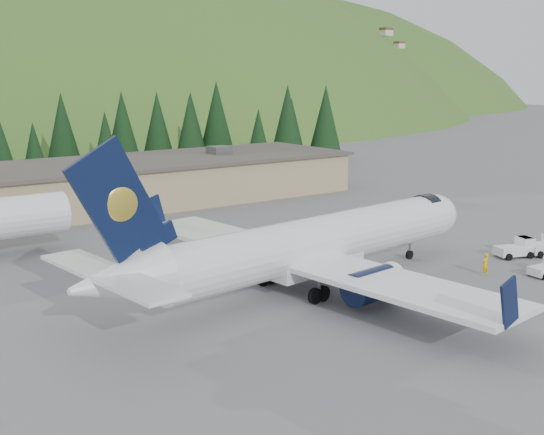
{
  "coord_description": "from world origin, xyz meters",
  "views": [
    {
      "loc": [
        -30.87,
        -36.26,
        14.88
      ],
      "look_at": [
        0.0,
        6.0,
        4.0
      ],
      "focal_mm": 45.0,
      "sensor_mm": 36.0,
      "label": 1
    }
  ],
  "objects_px": {
    "ramp_worker": "(485,264)",
    "airliner": "(311,245)",
    "terminal_building": "(67,188)",
    "baggage_tug_d": "(517,248)"
  },
  "relations": [
    {
      "from": "baggage_tug_d",
      "to": "terminal_building",
      "type": "bearing_deg",
      "value": 139.01
    },
    {
      "from": "baggage_tug_d",
      "to": "ramp_worker",
      "type": "bearing_deg",
      "value": -145.05
    },
    {
      "from": "terminal_building",
      "to": "ramp_worker",
      "type": "bearing_deg",
      "value": -69.03
    },
    {
      "from": "terminal_building",
      "to": "baggage_tug_d",
      "type": "relative_size",
      "value": 20.65
    },
    {
      "from": "airliner",
      "to": "terminal_building",
      "type": "relative_size",
      "value": 0.5
    },
    {
      "from": "airliner",
      "to": "ramp_worker",
      "type": "xyz_separation_m",
      "value": [
        12.7,
        -5.41,
        -2.27
      ]
    },
    {
      "from": "ramp_worker",
      "to": "airliner",
      "type": "bearing_deg",
      "value": -25.94
    },
    {
      "from": "terminal_building",
      "to": "ramp_worker",
      "type": "xyz_separation_m",
      "value": [
        16.68,
        -43.52,
        -1.76
      ]
    },
    {
      "from": "terminal_building",
      "to": "baggage_tug_d",
      "type": "distance_m",
      "value": 47.85
    },
    {
      "from": "airliner",
      "to": "terminal_building",
      "type": "distance_m",
      "value": 38.32
    }
  ]
}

